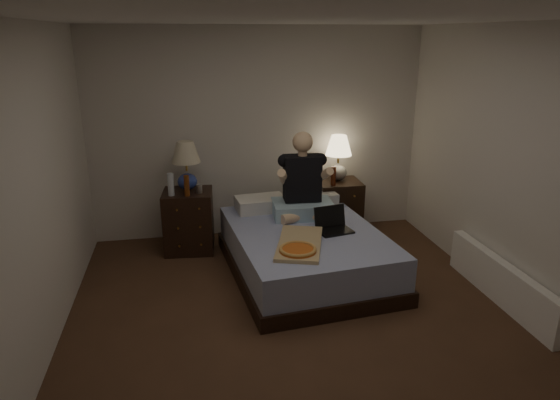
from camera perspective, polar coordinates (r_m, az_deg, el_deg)
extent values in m
cube|color=brown|center=(4.45, 2.28, -14.13)|extent=(4.00, 4.50, 0.00)
cube|color=white|center=(3.75, 2.79, 20.04)|extent=(4.00, 4.50, 0.00)
cube|color=beige|center=(6.07, -2.45, 7.56)|extent=(4.00, 0.00, 2.50)
cube|color=beige|center=(2.01, 18.24, -17.37)|extent=(4.00, 0.00, 2.50)
cube|color=beige|center=(3.98, -26.76, -0.30)|extent=(0.00, 4.50, 2.50)
cube|color=beige|center=(4.79, 26.53, 2.64)|extent=(0.00, 4.50, 2.50)
cube|color=#586AB1|center=(5.23, 2.95, -5.90)|extent=(1.62, 2.05, 0.48)
cube|color=black|center=(5.83, -10.38, -2.37)|extent=(0.59, 0.54, 0.71)
cube|color=black|center=(6.26, 6.64, -0.85)|extent=(0.53, 0.48, 0.68)
cylinder|color=silver|center=(5.57, -12.38, 1.74)|extent=(0.07, 0.07, 0.25)
cylinder|color=#ACABA7|center=(5.62, -9.21, 1.28)|extent=(0.07, 0.07, 0.10)
cylinder|color=#632E0E|center=(5.53, -10.61, 1.61)|extent=(0.06, 0.06, 0.23)
cylinder|color=#5A200C|center=(5.95, 6.12, 2.75)|extent=(0.06, 0.06, 0.23)
cube|color=white|center=(5.13, 23.90, -8.57)|extent=(0.10, 1.60, 0.40)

